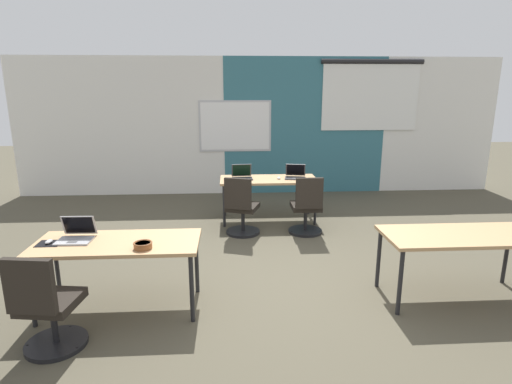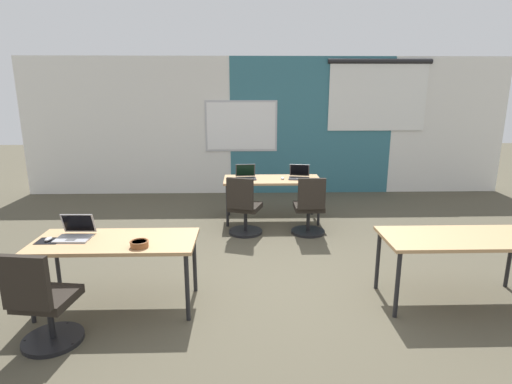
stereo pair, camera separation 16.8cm
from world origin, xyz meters
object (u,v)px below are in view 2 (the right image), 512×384
object	(u,v)px
desk_near_right	(461,242)
laptop_near_left_end	(75,233)
mouse_far_right	(283,178)
laptop_far_left	(246,176)
mouse_near_left_end	(48,239)
desk_near_left	(116,245)
chair_far_left	(244,211)
chair_near_left_end	(43,307)
laptop_far_right	(299,175)
desk_far_center	(272,182)
chair_far_right	(309,211)
snack_bowl	(139,243)

from	to	relation	value
desk_near_right	laptop_near_left_end	world-z (taller)	laptop_near_left_end
mouse_far_right	laptop_far_left	xyz separation A→B (m)	(-0.61, 0.06, 0.03)
desk_near_right	mouse_near_left_end	size ratio (longest dim) A/B	15.17
desk_near_left	mouse_near_left_end	world-z (taller)	mouse_near_left_end
mouse_near_left_end	chair_far_left	world-z (taller)	chair_far_left
chair_near_left_end	laptop_far_right	world-z (taller)	laptop_far_right
laptop_far_right	mouse_near_left_end	bearing A→B (deg)	-124.79
laptop_near_left_end	mouse_near_left_end	distance (m)	0.25
desk_near_right	desk_far_center	xyz separation A→B (m)	(-1.75, 2.80, 0.00)
desk_near_right	chair_far_right	size ratio (longest dim) A/B	1.74
laptop_far_right	chair_far_right	distance (m)	0.84
desk_near_right	mouse_far_right	size ratio (longest dim) A/B	15.73
chair_far_right	chair_far_left	bearing A→B (deg)	-1.41
desk_near_left	desk_near_right	size ratio (longest dim) A/B	1.00
desk_far_center	chair_far_right	size ratio (longest dim) A/B	1.74
chair_far_left	laptop_near_left_end	bearing A→B (deg)	68.36
chair_far_left	chair_near_left_end	bearing A→B (deg)	76.80
desk_near_right	laptop_far_right	bearing A→B (deg)	114.78
desk_near_left	laptop_far_left	bearing A→B (deg)	65.13
desk_near_left	chair_far_left	world-z (taller)	chair_far_left
desk_near_right	chair_near_left_end	world-z (taller)	chair_near_left_end
chair_far_right	laptop_far_left	distance (m)	1.28
laptop_near_left_end	mouse_far_right	bearing A→B (deg)	50.72
desk_near_left	chair_far_left	bearing A→B (deg)	58.71
desk_near_left	chair_far_right	bearing A→B (deg)	42.46
mouse_far_right	laptop_far_right	bearing A→B (deg)	10.61
chair_far_right	mouse_near_left_end	bearing A→B (deg)	35.93
desk_far_center	chair_far_right	world-z (taller)	chair_far_right
mouse_far_right	laptop_far_left	size ratio (longest dim) A/B	0.29
laptop_far_left	snack_bowl	bearing A→B (deg)	-112.42
laptop_far_right	chair_far_left	size ratio (longest dim) A/B	0.41
mouse_near_left_end	chair_far_right	bearing A→B (deg)	35.71
chair_near_left_end	laptop_far_left	size ratio (longest dim) A/B	2.64
laptop_far_left	snack_bowl	size ratio (longest dim) A/B	1.96
desk_near_left	desk_far_center	bearing A→B (deg)	57.99
desk_far_center	laptop_far_left	size ratio (longest dim) A/B	4.59
chair_far_right	chair_far_left	distance (m)	0.99
desk_near_right	mouse_far_right	world-z (taller)	mouse_far_right
laptop_near_left_end	mouse_near_left_end	world-z (taller)	laptop_near_left_end
desk_far_center	laptop_far_left	distance (m)	0.45
mouse_near_left_end	snack_bowl	distance (m)	0.95
laptop_far_left	chair_far_right	bearing A→B (deg)	-42.03
chair_near_left_end	chair_far_right	world-z (taller)	same
desk_near_left	laptop_far_right	bearing A→B (deg)	52.03
chair_far_left	laptop_far_right	bearing A→B (deg)	-124.03
desk_far_center	snack_bowl	distance (m)	3.34
mouse_near_left_end	laptop_far_left	bearing A→B (deg)	55.51
laptop_near_left_end	mouse_far_right	world-z (taller)	laptop_near_left_end
laptop_far_left	chair_far_left	world-z (taller)	laptop_far_left
chair_near_left_end	snack_bowl	bearing A→B (deg)	-137.82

